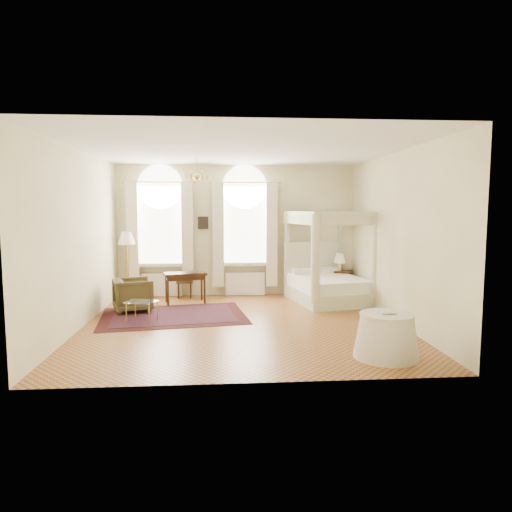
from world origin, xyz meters
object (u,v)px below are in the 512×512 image
(canopy_bed, at_px, (328,281))
(nightstand, at_px, (343,283))
(side_table, at_px, (386,336))
(floor_lamp, at_px, (127,242))
(writing_desk, at_px, (185,277))
(coffee_table, at_px, (142,303))
(armchair, at_px, (133,295))
(stool, at_px, (184,282))

(canopy_bed, relative_size, nightstand, 3.55)
(nightstand, bearing_deg, side_table, -97.64)
(canopy_bed, xyz_separation_m, side_table, (-0.08, -4.06, -0.16))
(nightstand, height_order, floor_lamp, floor_lamp)
(writing_desk, relative_size, floor_lamp, 0.63)
(floor_lamp, height_order, side_table, floor_lamp)
(canopy_bed, height_order, coffee_table, canopy_bed)
(canopy_bed, xyz_separation_m, writing_desk, (-3.38, 0.12, 0.13))
(nightstand, height_order, side_table, side_table)
(writing_desk, distance_m, armchair, 1.35)
(armchair, bearing_deg, stool, -52.88)
(stool, relative_size, coffee_table, 0.67)
(writing_desk, relative_size, side_table, 1.08)
(writing_desk, relative_size, coffee_table, 1.53)
(nightstand, bearing_deg, floor_lamp, 180.00)
(stool, bearing_deg, side_table, -55.15)
(canopy_bed, distance_m, armchair, 4.49)
(canopy_bed, bearing_deg, stool, 167.37)
(coffee_table, height_order, side_table, side_table)
(nightstand, height_order, armchair, armchair)
(nightstand, bearing_deg, coffee_table, -153.41)
(canopy_bed, xyz_separation_m, coffee_table, (-4.10, -1.56, -0.13))
(writing_desk, height_order, stool, writing_desk)
(coffee_table, distance_m, floor_lamp, 2.66)
(nightstand, bearing_deg, writing_desk, -170.59)
(coffee_table, bearing_deg, armchair, 110.94)
(stool, distance_m, armchair, 1.75)
(nightstand, relative_size, coffee_table, 0.92)
(canopy_bed, bearing_deg, armchair, -171.35)
(floor_lamp, bearing_deg, stool, 0.00)
(stool, bearing_deg, armchair, -124.25)
(writing_desk, distance_m, stool, 0.70)
(coffee_table, bearing_deg, nightstand, 26.59)
(canopy_bed, bearing_deg, side_table, -91.14)
(canopy_bed, distance_m, writing_desk, 3.38)
(writing_desk, bearing_deg, side_table, -51.74)
(canopy_bed, height_order, stool, canopy_bed)
(armchair, height_order, floor_lamp, floor_lamp)
(writing_desk, height_order, side_table, writing_desk)
(nightstand, height_order, stool, nightstand)
(armchair, xyz_separation_m, coffee_table, (0.34, -0.89, -0.00))
(armchair, bearing_deg, floor_lamp, -3.27)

